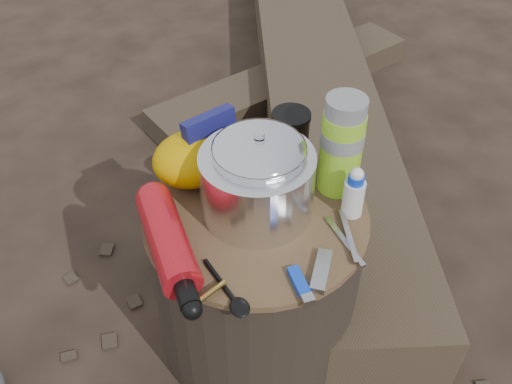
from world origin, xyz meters
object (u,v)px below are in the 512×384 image
object	(u,v)px
camping_pot	(259,173)
thermos	(342,146)
stump	(256,280)
travel_mug	(290,137)
fuel_bottle	(168,240)
log_main	(318,99)

from	to	relation	value
camping_pot	thermos	xyz separation A→B (m)	(0.18, 0.00, 0.02)
stump	camping_pot	bearing A→B (deg)	57.99
camping_pot	travel_mug	size ratio (longest dim) A/B	1.48
thermos	travel_mug	size ratio (longest dim) A/B	1.79
fuel_bottle	log_main	bearing A→B (deg)	48.90
thermos	travel_mug	xyz separation A→B (m)	(-0.06, 0.12, -0.05)
thermos	travel_mug	distance (m)	0.14
camping_pot	stump	bearing A→B (deg)	-122.01
fuel_bottle	travel_mug	size ratio (longest dim) A/B	2.50
camping_pot	travel_mug	xyz separation A→B (m)	(0.11, 0.12, -0.03)
camping_pot	fuel_bottle	world-z (taller)	camping_pot
stump	log_main	world-z (taller)	stump
log_main	travel_mug	distance (m)	0.84
log_main	camping_pot	distance (m)	1.00
log_main	thermos	xyz separation A→B (m)	(-0.32, -0.76, 0.44)
thermos	travel_mug	bearing A→B (deg)	117.84
stump	log_main	bearing A→B (deg)	57.11
stump	travel_mug	world-z (taller)	travel_mug
fuel_bottle	thermos	xyz separation A→B (m)	(0.38, 0.07, 0.07)
stump	camping_pot	world-z (taller)	camping_pot
travel_mug	camping_pot	bearing A→B (deg)	-133.72
log_main	camping_pot	size ratio (longest dim) A/B	12.06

